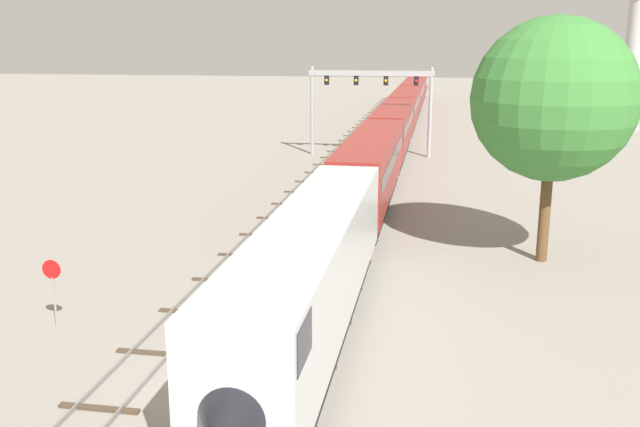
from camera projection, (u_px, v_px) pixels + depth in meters
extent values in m
plane|color=gray|center=(228.00, 388.00, 22.91)|extent=(400.00, 400.00, 0.00)
cube|color=slate|center=(393.00, 139.00, 80.09)|extent=(0.07, 200.00, 0.16)
cube|color=slate|center=(406.00, 139.00, 79.85)|extent=(0.07, 200.00, 0.16)
cube|color=#473828|center=(273.00, 424.00, 20.66)|extent=(2.60, 0.24, 0.10)
cube|color=#473828|center=(300.00, 364.00, 24.48)|extent=(2.60, 0.24, 0.10)
cube|color=#473828|center=(319.00, 321.00, 28.31)|extent=(2.60, 0.24, 0.10)
cube|color=#473828|center=(334.00, 287.00, 32.14)|extent=(2.60, 0.24, 0.10)
cube|color=#473828|center=(346.00, 261.00, 35.96)|extent=(2.60, 0.24, 0.10)
cube|color=#473828|center=(355.00, 240.00, 39.79)|extent=(2.60, 0.24, 0.10)
cube|color=#473828|center=(363.00, 222.00, 43.62)|extent=(2.60, 0.24, 0.10)
cube|color=#473828|center=(369.00, 207.00, 47.45)|extent=(2.60, 0.24, 0.10)
cube|color=#473828|center=(375.00, 195.00, 51.27)|extent=(2.60, 0.24, 0.10)
cube|color=#473828|center=(380.00, 184.00, 55.10)|extent=(2.60, 0.24, 0.10)
cube|color=#473828|center=(384.00, 175.00, 58.93)|extent=(2.60, 0.24, 0.10)
cube|color=#473828|center=(388.00, 167.00, 62.75)|extent=(2.60, 0.24, 0.10)
cube|color=#473828|center=(391.00, 159.00, 66.58)|extent=(2.60, 0.24, 0.10)
cube|color=#473828|center=(394.00, 153.00, 70.41)|extent=(2.60, 0.24, 0.10)
cube|color=#473828|center=(396.00, 147.00, 74.24)|extent=(2.60, 0.24, 0.10)
cube|color=#473828|center=(399.00, 142.00, 78.06)|extent=(2.60, 0.24, 0.10)
cube|color=#473828|center=(401.00, 137.00, 81.89)|extent=(2.60, 0.24, 0.10)
cube|color=#473828|center=(403.00, 133.00, 85.72)|extent=(2.60, 0.24, 0.10)
cube|color=#473828|center=(404.00, 129.00, 89.54)|extent=(2.60, 0.24, 0.10)
cube|color=#473828|center=(406.00, 125.00, 93.37)|extent=(2.60, 0.24, 0.10)
cube|color=#473828|center=(407.00, 122.00, 97.20)|extent=(2.60, 0.24, 0.10)
cube|color=#473828|center=(409.00, 119.00, 101.03)|extent=(2.60, 0.24, 0.10)
cube|color=#473828|center=(410.00, 116.00, 104.85)|extent=(2.60, 0.24, 0.10)
cube|color=#473828|center=(411.00, 113.00, 108.68)|extent=(2.60, 0.24, 0.10)
cube|color=#473828|center=(412.00, 111.00, 112.51)|extent=(2.60, 0.24, 0.10)
cube|color=#473828|center=(413.00, 108.00, 116.33)|extent=(2.60, 0.24, 0.10)
cube|color=#473828|center=(414.00, 106.00, 120.16)|extent=(2.60, 0.24, 0.10)
cube|color=#473828|center=(415.00, 104.00, 123.99)|extent=(2.60, 0.24, 0.10)
cube|color=#473828|center=(416.00, 102.00, 127.82)|extent=(2.60, 0.24, 0.10)
cube|color=#473828|center=(417.00, 100.00, 131.64)|extent=(2.60, 0.24, 0.10)
cube|color=#473828|center=(418.00, 99.00, 135.47)|extent=(2.60, 0.24, 0.10)
cube|color=#473828|center=(418.00, 97.00, 139.30)|extent=(2.60, 0.24, 0.10)
cube|color=#473828|center=(419.00, 96.00, 143.12)|extent=(2.60, 0.24, 0.10)
cube|color=#473828|center=(420.00, 94.00, 146.95)|extent=(2.60, 0.24, 0.10)
cube|color=#473828|center=(420.00, 93.00, 150.78)|extent=(2.60, 0.24, 0.10)
cube|color=#473828|center=(421.00, 92.00, 154.61)|extent=(2.60, 0.24, 0.10)
cube|color=#473828|center=(421.00, 90.00, 158.43)|extent=(2.60, 0.24, 0.10)
cube|color=#473828|center=(422.00, 89.00, 162.26)|extent=(2.60, 0.24, 0.10)
cube|color=#473828|center=(422.00, 88.00, 166.09)|extent=(2.60, 0.24, 0.10)
cube|color=#473828|center=(423.00, 87.00, 169.91)|extent=(2.60, 0.24, 0.10)
cube|color=#473828|center=(423.00, 86.00, 173.74)|extent=(2.60, 0.24, 0.10)
cube|color=slate|center=(315.00, 168.00, 61.85)|extent=(0.07, 160.00, 0.16)
cube|color=slate|center=(331.00, 169.00, 61.62)|extent=(0.07, 160.00, 0.16)
cube|color=#473828|center=(99.00, 408.00, 21.56)|extent=(2.60, 0.24, 0.10)
cube|color=#473828|center=(151.00, 353.00, 25.38)|extent=(2.60, 0.24, 0.10)
cube|color=#473828|center=(189.00, 312.00, 29.21)|extent=(2.60, 0.24, 0.10)
cube|color=#473828|center=(219.00, 280.00, 33.04)|extent=(2.60, 0.24, 0.10)
cube|color=#473828|center=(242.00, 255.00, 36.87)|extent=(2.60, 0.24, 0.10)
cube|color=#473828|center=(261.00, 235.00, 40.69)|extent=(2.60, 0.24, 0.10)
cube|color=#473828|center=(277.00, 218.00, 44.52)|extent=(2.60, 0.24, 0.10)
cube|color=#473828|center=(290.00, 204.00, 48.35)|extent=(2.60, 0.24, 0.10)
cube|color=#473828|center=(301.00, 192.00, 52.17)|extent=(2.60, 0.24, 0.10)
cube|color=#473828|center=(311.00, 182.00, 56.00)|extent=(2.60, 0.24, 0.10)
cube|color=#473828|center=(319.00, 173.00, 59.83)|extent=(2.60, 0.24, 0.10)
cube|color=#473828|center=(327.00, 165.00, 63.66)|extent=(2.60, 0.24, 0.10)
cube|color=#473828|center=(334.00, 158.00, 67.48)|extent=(2.60, 0.24, 0.10)
cube|color=#473828|center=(339.00, 151.00, 71.31)|extent=(2.60, 0.24, 0.10)
cube|color=#473828|center=(345.00, 146.00, 75.14)|extent=(2.60, 0.24, 0.10)
cube|color=#473828|center=(350.00, 141.00, 78.96)|extent=(2.60, 0.24, 0.10)
cube|color=#473828|center=(354.00, 136.00, 82.79)|extent=(2.60, 0.24, 0.10)
cube|color=#473828|center=(358.00, 132.00, 86.62)|extent=(2.60, 0.24, 0.10)
cube|color=#473828|center=(362.00, 128.00, 90.45)|extent=(2.60, 0.24, 0.10)
cube|color=#473828|center=(365.00, 124.00, 94.27)|extent=(2.60, 0.24, 0.10)
cube|color=#473828|center=(368.00, 121.00, 98.10)|extent=(2.60, 0.24, 0.10)
cube|color=#473828|center=(371.00, 118.00, 101.93)|extent=(2.60, 0.24, 0.10)
cube|color=#473828|center=(373.00, 115.00, 105.76)|extent=(2.60, 0.24, 0.10)
cube|color=#473828|center=(376.00, 113.00, 109.58)|extent=(2.60, 0.24, 0.10)
cube|color=#473828|center=(378.00, 110.00, 113.41)|extent=(2.60, 0.24, 0.10)
cube|color=#473828|center=(380.00, 108.00, 117.24)|extent=(2.60, 0.24, 0.10)
cube|color=#473828|center=(382.00, 106.00, 121.06)|extent=(2.60, 0.24, 0.10)
cube|color=#473828|center=(384.00, 104.00, 124.89)|extent=(2.60, 0.24, 0.10)
cube|color=#473828|center=(386.00, 102.00, 128.72)|extent=(2.60, 0.24, 0.10)
cube|color=#473828|center=(388.00, 100.00, 132.55)|extent=(2.60, 0.24, 0.10)
cube|color=#473828|center=(389.00, 98.00, 136.37)|extent=(2.60, 0.24, 0.10)
cube|color=silver|center=(313.00, 264.00, 26.22)|extent=(3.00, 21.06, 3.80)
cone|color=black|center=(229.00, 425.00, 16.05)|extent=(2.88, 2.60, 2.88)
cube|color=black|center=(244.00, 337.00, 17.02)|extent=(3.04, 1.80, 1.10)
cube|color=black|center=(313.00, 324.00, 26.80)|extent=(2.52, 18.96, 1.00)
cube|color=maroon|center=(371.00, 164.00, 47.33)|extent=(3.00, 21.06, 3.80)
cube|color=black|center=(371.00, 159.00, 47.23)|extent=(3.04, 19.38, 0.90)
cube|color=black|center=(370.00, 199.00, 47.91)|extent=(2.52, 18.96, 1.00)
cube|color=maroon|center=(393.00, 126.00, 68.44)|extent=(3.00, 21.06, 3.80)
cube|color=black|center=(394.00, 122.00, 68.34)|extent=(3.04, 19.38, 0.90)
cube|color=black|center=(393.00, 150.00, 69.02)|extent=(2.52, 18.96, 1.00)
cube|color=maroon|center=(405.00, 106.00, 89.55)|extent=(3.00, 21.06, 3.80)
cube|color=black|center=(405.00, 103.00, 89.45)|extent=(3.04, 19.38, 0.90)
cube|color=black|center=(405.00, 125.00, 90.13)|extent=(2.52, 18.96, 1.00)
cube|color=maroon|center=(413.00, 93.00, 110.66)|extent=(3.00, 21.06, 3.80)
cube|color=black|center=(413.00, 91.00, 110.56)|extent=(3.04, 19.38, 0.90)
cube|color=black|center=(412.00, 109.00, 111.24)|extent=(2.52, 18.96, 1.00)
cube|color=maroon|center=(418.00, 85.00, 131.77)|extent=(3.00, 21.06, 3.80)
cube|color=black|center=(418.00, 83.00, 131.67)|extent=(3.04, 19.38, 0.90)
cube|color=black|center=(417.00, 98.00, 132.35)|extent=(2.52, 18.96, 1.00)
cylinder|color=#999BA0|center=(312.00, 111.00, 69.09)|extent=(0.36, 0.36, 8.57)
cylinder|color=#999BA0|center=(430.00, 113.00, 67.20)|extent=(0.36, 0.36, 8.57)
cube|color=#999BA0|center=(371.00, 73.00, 67.26)|extent=(12.10, 0.36, 0.50)
cube|color=black|center=(327.00, 80.00, 68.19)|extent=(0.44, 0.32, 0.90)
sphere|color=yellow|center=(326.00, 80.00, 68.00)|extent=(0.28, 0.28, 0.28)
cube|color=black|center=(356.00, 80.00, 67.71)|extent=(0.44, 0.32, 0.90)
sphere|color=yellow|center=(356.00, 81.00, 67.53)|extent=(0.28, 0.28, 0.28)
cube|color=black|center=(386.00, 81.00, 67.24)|extent=(0.44, 0.32, 0.90)
sphere|color=yellow|center=(386.00, 81.00, 67.06)|extent=(0.28, 0.28, 0.28)
cube|color=black|center=(416.00, 81.00, 66.77)|extent=(0.44, 0.32, 0.90)
sphere|color=red|center=(416.00, 81.00, 66.59)|extent=(0.28, 0.28, 0.28)
cylinder|color=beige|center=(635.00, 53.00, 87.88)|extent=(2.60, 2.60, 18.93)
cylinder|color=gray|center=(55.00, 303.00, 27.26)|extent=(0.08, 0.08, 2.20)
cylinder|color=red|center=(51.00, 269.00, 26.91)|extent=(0.76, 0.03, 0.76)
cylinder|color=brown|center=(545.00, 209.00, 35.53)|extent=(0.56, 0.56, 5.43)
sphere|color=#387A33|center=(554.00, 99.00, 34.21)|extent=(8.04, 8.04, 8.04)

